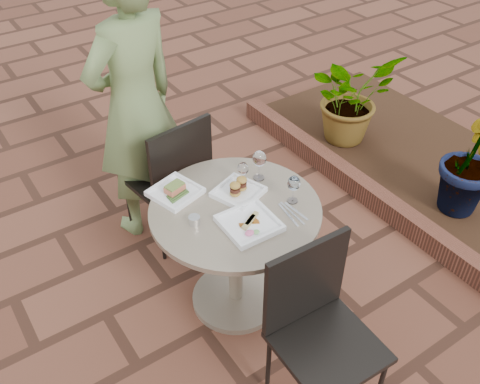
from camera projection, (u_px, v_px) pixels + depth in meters
ground at (204, 330)px, 3.05m from camera, size 60.00×60.00×0.00m
cafe_table at (235, 242)px, 2.92m from camera, size 0.90×0.90×0.73m
chair_far at (173, 173)px, 3.30m from camera, size 0.50×0.50×0.93m
chair_near at (317, 319)px, 2.44m from camera, size 0.46×0.46×0.93m
diner at (135, 105)px, 3.23m from camera, size 0.76×0.60×1.82m
plate_salmon at (175, 191)px, 2.84m from camera, size 0.29×0.29×0.06m
plate_sliders at (238, 190)px, 2.84m from camera, size 0.29×0.29×0.15m
plate_tuna at (249, 223)px, 2.65m from camera, size 0.27×0.27×0.03m
wine_glass_right at (294, 184)px, 2.74m from camera, size 0.07×0.07×0.16m
wine_glass_mid at (243, 169)px, 2.86m from camera, size 0.06×0.06×0.14m
wine_glass_far at (259, 159)px, 2.88m from camera, size 0.08×0.08×0.18m
steel_ramekin at (194, 220)px, 2.66m from camera, size 0.07×0.07×0.04m
cutlery_set at (292, 213)px, 2.73m from camera, size 0.09×0.21×0.00m
planter_curb at (370, 194)px, 3.89m from camera, size 0.12×3.00×0.15m
mulch_bed at (433, 167)px, 4.23m from camera, size 1.30×3.00×0.06m
potted_plant_a at (351, 97)px, 4.28m from camera, size 0.70×0.61×0.75m
potted_plant_b at (473, 157)px, 3.56m from camera, size 0.56×0.50×0.84m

